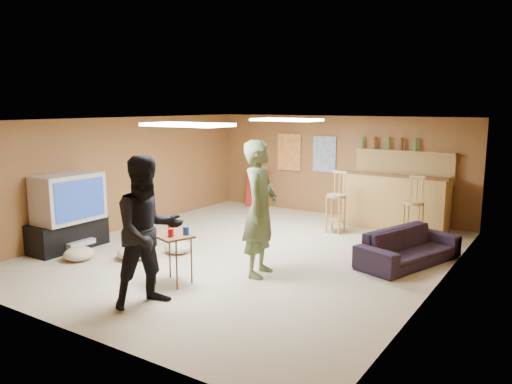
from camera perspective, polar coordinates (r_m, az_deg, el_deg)
The scene contains 32 objects.
ground at distance 8.38m, azimuth -0.75°, elevation -6.95°, with size 7.00×7.00×0.00m, color tan.
ceiling at distance 8.03m, azimuth -0.79°, elevation 8.26°, with size 6.00×7.00×0.02m, color silver.
wall_back at distance 11.18m, azimuth 9.28°, elevation 2.95°, with size 6.00×0.02×2.20m, color brown.
wall_front at distance 5.64m, azimuth -21.06°, elevation -4.43°, with size 6.00×0.02×2.20m, color brown.
wall_left at distance 10.10m, azimuth -15.07°, elevation 1.99°, with size 0.02×7.00×2.20m, color brown.
wall_right at distance 6.95m, azimuth 20.25°, elevation -1.75°, with size 0.02×7.00×2.20m, color brown.
tv_stand at distance 9.12m, azimuth -20.67°, elevation -4.58°, with size 0.55×1.30×0.50m, color black.
dvd_box at distance 8.97m, azimuth -19.79°, elevation -5.42°, with size 0.35×0.50×0.08m, color #B2B2B7.
tv_body at distance 8.93m, azimuth -20.65°, elevation -0.61°, with size 0.60×1.10×0.80m, color #B2B2B7.
tv_screen at distance 8.68m, azimuth -19.44°, elevation -0.82°, with size 0.02×0.95×0.65m, color navy.
bar_counter at distance 10.24m, azimuth 15.63°, elevation -1.05°, with size 2.00×0.60×1.10m, color olive.
bar_lip at distance 9.91m, azimuth 15.34°, elevation 1.84°, with size 2.10×0.12×0.05m, color #442B15.
bar_shelf at distance 10.53m, azimuth 16.62°, elevation 4.43°, with size 2.00×0.18×0.05m, color olive.
bar_backing at distance 10.58m, azimuth 16.57°, elevation 2.82°, with size 2.00×0.14×0.60m, color olive.
poster_left at distance 11.65m, azimuth 3.82°, elevation 4.57°, with size 0.60×0.03×0.85m, color #BF3F26.
poster_right at distance 11.24m, azimuth 7.83°, elevation 4.30°, with size 0.55×0.03×0.80m, color #334C99.
folding_chair_stack at distance 12.04m, azimuth 0.07°, elevation 0.44°, with size 0.50×0.14×0.90m, color red.
ceiling_panel_front at distance 6.83m, azimuth -7.87°, elevation 7.63°, with size 1.20×0.60×0.04m, color white.
ceiling_panel_back at distance 9.05m, azimuth 3.49°, elevation 8.24°, with size 1.20×0.60×0.04m, color white.
person_olive at distance 7.09m, azimuth 0.47°, elevation -1.91°, with size 0.71×0.47×1.96m, color #4F5D36.
person_black at distance 6.17m, azimuth -12.23°, elevation -4.47°, with size 0.90×0.70×1.84m, color black.
sofa at distance 8.11m, azimuth 17.07°, elevation -6.01°, with size 1.83×0.71×0.53m, color black.
tray_table at distance 6.99m, azimuth -9.46°, elevation -7.57°, with size 0.53×0.43×0.70m, color #442B15.
cup_red_near at distance 7.00m, azimuth -9.75°, elevation -4.16°, with size 0.07×0.07×0.10m, color red.
cup_red_far at distance 6.77m, azimuth -9.71°, elevation -4.60°, with size 0.08×0.08×0.11m, color red.
cup_blue at distance 6.83m, azimuth -8.01°, elevation -4.41°, with size 0.08×0.08×0.11m, color navy.
bar_stool_left at distance 9.68m, azimuth 9.12°, elevation -1.32°, with size 0.36×0.36×1.13m, color olive, non-canonical shape.
bar_stool_right at distance 9.31m, azimuth 17.57°, elevation -1.71°, with size 0.40×0.40×1.26m, color olive, non-canonical shape.
cushion_near_tv at distance 8.24m, azimuth -13.83°, elevation -6.69°, with size 0.52×0.52×0.23m, color tan.
cushion_mid at distance 8.43m, azimuth -8.90°, elevation -6.25°, with size 0.45×0.45×0.20m, color tan.
cushion_far at distance 8.44m, azimuth -19.58°, elevation -6.67°, with size 0.47×0.47×0.21m, color tan.
bottle_row at distance 10.60m, azimuth 14.86°, elevation 5.38°, with size 1.20×0.08×0.26m, color #3F7233, non-canonical shape.
Camera 1 is at (4.47, -6.66, 2.43)m, focal length 35.00 mm.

